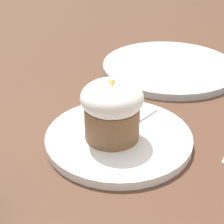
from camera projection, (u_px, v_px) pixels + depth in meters
ground_plane at (119, 142)px, 0.60m from camera, size 4.00×4.00×0.00m
dessert_plate at (119, 138)px, 0.59m from camera, size 0.23×0.23×0.01m
carrot_cake at (112, 109)px, 0.56m from camera, size 0.10×0.10×0.10m
spoon at (121, 130)px, 0.60m from camera, size 0.11×0.11×0.01m
side_plate at (169, 67)px, 0.84m from camera, size 0.30×0.30×0.01m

